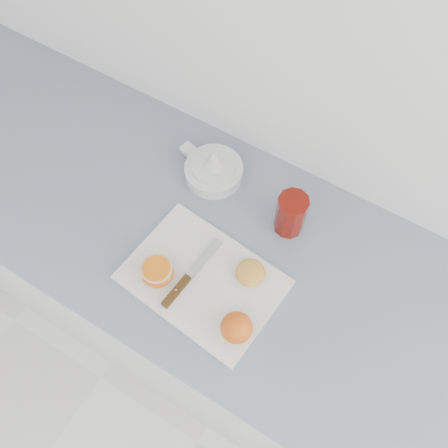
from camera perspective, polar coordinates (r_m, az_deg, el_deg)
name	(u,v)px	position (r m, az deg, el deg)	size (l,w,h in m)	color
counter	(234,311)	(1.62, 1.16, -9.96)	(2.39, 0.64, 0.89)	silver
cutting_board	(203,280)	(1.18, -2.43, -6.40)	(0.35, 0.25, 0.01)	white
whole_orange	(237,328)	(1.09, 1.45, -11.76)	(0.07, 0.07, 0.07)	#F1430E
half_orange	(157,272)	(1.16, -7.62, -5.46)	(0.08, 0.08, 0.05)	#F1430E
squeezed_shell	(250,272)	(1.16, 3.03, -5.55)	(0.07, 0.07, 0.03)	gold
paring_knife	(181,285)	(1.16, -4.89, -6.96)	(0.04, 0.21, 0.01)	#472A11
citrus_juicer	(213,169)	(1.30, -1.24, 6.30)	(0.19, 0.15, 0.10)	white
red_tumbler	(291,215)	(1.20, 7.62, 1.02)	(0.08, 0.08, 0.12)	#6D0E06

